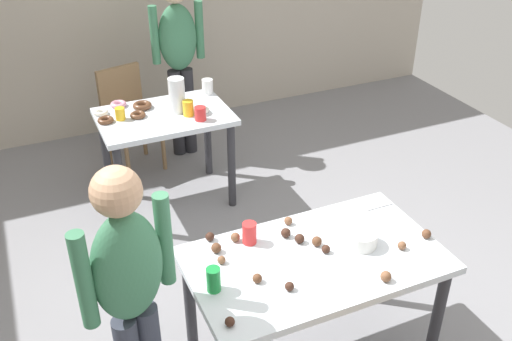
% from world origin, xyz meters
% --- Properties ---
extents(ground_plane, '(6.40, 6.40, 0.00)m').
position_xyz_m(ground_plane, '(0.00, 0.00, 0.00)').
color(ground_plane, gray).
extents(dining_table_near, '(1.26, 0.73, 0.75)m').
position_xyz_m(dining_table_near, '(-0.02, -0.18, 0.65)').
color(dining_table_near, silver).
rests_on(dining_table_near, ground_plane).
extents(dining_table_far, '(0.96, 0.66, 0.75)m').
position_xyz_m(dining_table_far, '(-0.24, 1.71, 0.62)').
color(dining_table_far, silver).
rests_on(dining_table_far, ground_plane).
extents(chair_far_table, '(0.49, 0.49, 0.87)m').
position_xyz_m(chair_far_table, '(-0.38, 2.40, 0.50)').
color(chair_far_table, olive).
rests_on(chair_far_table, ground_plane).
extents(person_girl_near, '(0.45, 0.29, 1.49)m').
position_xyz_m(person_girl_near, '(-0.93, -0.21, 0.89)').
color(person_girl_near, '#383D4C').
rests_on(person_girl_near, ground_plane).
extents(person_adult_far, '(0.45, 0.21, 1.57)m').
position_xyz_m(person_adult_far, '(0.11, 2.42, 0.94)').
color(person_adult_far, '#28282D').
rests_on(person_adult_far, ground_plane).
extents(mixing_bowl, '(0.16, 0.16, 0.08)m').
position_xyz_m(mixing_bowl, '(0.23, -0.19, 0.79)').
color(mixing_bowl, white).
rests_on(mixing_bowl, dining_table_near).
extents(soda_can, '(0.07, 0.07, 0.12)m').
position_xyz_m(soda_can, '(-0.56, -0.20, 0.81)').
color(soda_can, '#198438').
rests_on(soda_can, dining_table_near).
extents(fork_near, '(0.17, 0.02, 0.01)m').
position_xyz_m(fork_near, '(0.51, 0.05, 0.75)').
color(fork_near, silver).
rests_on(fork_near, dining_table_near).
extents(cup_near_0, '(0.07, 0.07, 0.12)m').
position_xyz_m(cup_near_0, '(-0.27, 0.06, 0.81)').
color(cup_near_0, red).
rests_on(cup_near_0, dining_table_near).
extents(cake_ball_0, '(0.04, 0.04, 0.04)m').
position_xyz_m(cake_ball_0, '(-0.02, 0.12, 0.77)').
color(cake_ball_0, brown).
rests_on(cake_ball_0, dining_table_near).
extents(cake_ball_1, '(0.04, 0.04, 0.04)m').
position_xyz_m(cake_ball_1, '(0.04, -0.17, 0.77)').
color(cake_ball_1, '#3D2319').
rests_on(cake_ball_1, dining_table_near).
extents(cake_ball_2, '(0.05, 0.05, 0.05)m').
position_xyz_m(cake_ball_2, '(-0.45, 0.05, 0.78)').
color(cake_ball_2, brown).
rests_on(cake_ball_2, dining_table_near).
extents(cake_ball_3, '(0.04, 0.04, 0.04)m').
position_xyz_m(cake_ball_3, '(-0.25, -0.34, 0.77)').
color(cake_ball_3, '#3D2319').
rests_on(cake_ball_3, dining_table_near).
extents(cake_ball_4, '(0.05, 0.05, 0.05)m').
position_xyz_m(cake_ball_4, '(-0.36, -0.23, 0.77)').
color(cake_ball_4, brown).
rests_on(cake_ball_4, dining_table_near).
extents(cake_ball_5, '(0.04, 0.04, 0.04)m').
position_xyz_m(cake_ball_5, '(0.40, -0.30, 0.77)').
color(cake_ball_5, brown).
rests_on(cake_ball_5, dining_table_near).
extents(cake_ball_6, '(0.05, 0.05, 0.05)m').
position_xyz_m(cake_ball_6, '(0.03, -0.10, 0.78)').
color(cake_ball_6, brown).
rests_on(cake_ball_6, dining_table_near).
extents(cake_ball_7, '(0.04, 0.04, 0.04)m').
position_xyz_m(cake_ball_7, '(-0.58, -0.43, 0.77)').
color(cake_ball_7, '#3D2319').
rests_on(cake_ball_7, dining_table_near).
extents(cake_ball_8, '(0.05, 0.05, 0.05)m').
position_xyz_m(cake_ball_8, '(-0.08, 0.02, 0.78)').
color(cake_ball_8, '#3D2319').
rests_on(cake_ball_8, dining_table_near).
extents(cake_ball_9, '(0.05, 0.05, 0.05)m').
position_xyz_m(cake_ball_9, '(-0.45, 0.15, 0.77)').
color(cake_ball_9, '#3D2319').
rests_on(cake_ball_9, dining_table_near).
extents(cake_ball_10, '(0.05, 0.05, 0.05)m').
position_xyz_m(cake_ball_10, '(0.19, -0.47, 0.78)').
color(cake_ball_10, brown).
rests_on(cake_ball_10, dining_table_near).
extents(cake_ball_11, '(0.05, 0.05, 0.05)m').
position_xyz_m(cake_ball_11, '(0.57, -0.28, 0.77)').
color(cake_ball_11, brown).
rests_on(cake_ball_11, dining_table_near).
extents(cake_ball_12, '(0.04, 0.04, 0.04)m').
position_xyz_m(cake_ball_12, '(-0.46, -0.04, 0.77)').
color(cake_ball_12, brown).
rests_on(cake_ball_12, dining_table_near).
extents(cake_ball_13, '(0.05, 0.05, 0.05)m').
position_xyz_m(cake_ball_13, '(-0.34, 0.10, 0.77)').
color(cake_ball_13, brown).
rests_on(cake_ball_13, dining_table_near).
extents(cake_ball_14, '(0.05, 0.05, 0.05)m').
position_xyz_m(cake_ball_14, '(-0.04, -0.05, 0.78)').
color(cake_ball_14, '#3D2319').
rests_on(cake_ball_14, dining_table_near).
extents(pitcher_far, '(0.12, 0.12, 0.26)m').
position_xyz_m(pitcher_far, '(-0.13, 1.72, 0.88)').
color(pitcher_far, white).
rests_on(pitcher_far, dining_table_far).
extents(cup_far_0, '(0.09, 0.09, 0.12)m').
position_xyz_m(cup_far_0, '(0.18, 1.94, 0.81)').
color(cup_far_0, white).
rests_on(cup_far_0, dining_table_far).
extents(cup_far_1, '(0.07, 0.07, 0.09)m').
position_xyz_m(cup_far_1, '(-0.55, 1.75, 0.80)').
color(cup_far_1, yellow).
rests_on(cup_far_1, dining_table_far).
extents(cup_far_2, '(0.08, 0.08, 0.10)m').
position_xyz_m(cup_far_2, '(-0.03, 1.51, 0.80)').
color(cup_far_2, red).
rests_on(cup_far_2, dining_table_far).
extents(cup_far_3, '(0.08, 0.08, 0.12)m').
position_xyz_m(cup_far_3, '(-0.08, 1.62, 0.81)').
color(cup_far_3, yellow).
rests_on(cup_far_3, dining_table_far).
extents(donut_far_0, '(0.12, 0.12, 0.04)m').
position_xyz_m(donut_far_0, '(-0.52, 1.98, 0.77)').
color(donut_far_0, pink).
rests_on(donut_far_0, dining_table_far).
extents(donut_far_1, '(0.11, 0.11, 0.03)m').
position_xyz_m(donut_far_1, '(-0.66, 1.90, 0.77)').
color(donut_far_1, white).
rests_on(donut_far_1, dining_table_far).
extents(donut_far_2, '(0.12, 0.12, 0.03)m').
position_xyz_m(donut_far_2, '(-0.66, 1.75, 0.77)').
color(donut_far_2, brown).
rests_on(donut_far_2, dining_table_far).
extents(donut_far_3, '(0.11, 0.11, 0.03)m').
position_xyz_m(donut_far_3, '(0.02, 1.63, 0.77)').
color(donut_far_3, white).
rests_on(donut_far_3, dining_table_far).
extents(donut_far_4, '(0.11, 0.11, 0.03)m').
position_xyz_m(donut_far_4, '(-0.43, 1.74, 0.77)').
color(donut_far_4, brown).
rests_on(donut_far_4, dining_table_far).
extents(donut_far_5, '(0.14, 0.14, 0.04)m').
position_xyz_m(donut_far_5, '(-0.36, 1.88, 0.77)').
color(donut_far_5, brown).
rests_on(donut_far_5, dining_table_far).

